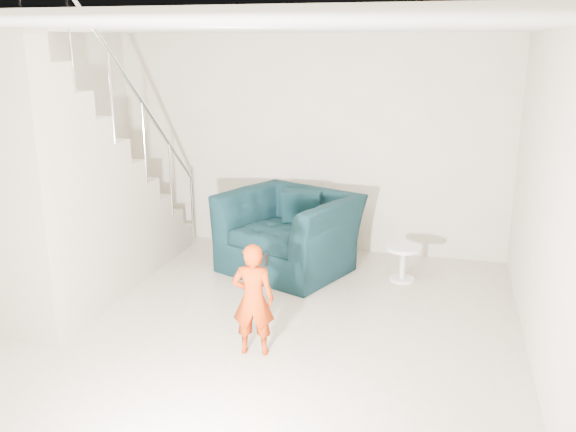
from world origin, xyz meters
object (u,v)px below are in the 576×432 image
Objects in this scene: armchair at (289,232)px; side_table at (403,257)px; toddler at (253,299)px; staircase at (69,209)px.

armchair is 3.45× the size of side_table.
toddler is 0.27× the size of staircase.
toddler reaches higher than side_table.
armchair is at bearing 179.33° from side_table.
armchair is at bearing -92.84° from toddler.
staircase is (-3.31, -1.30, 0.67)m from side_table.
staircase is (-1.98, -1.32, 0.49)m from armchair.
side_table is (1.32, -0.02, -0.18)m from armchair.
side_table is 3.62m from staircase.
toddler is at bearing -17.98° from staircase.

